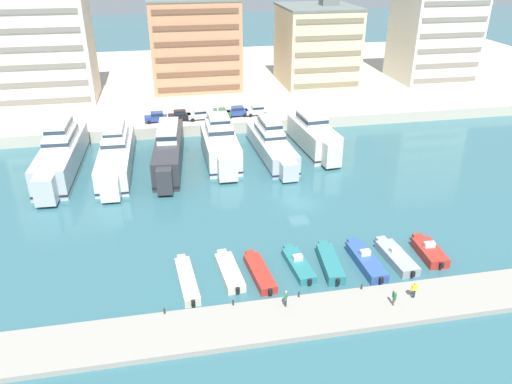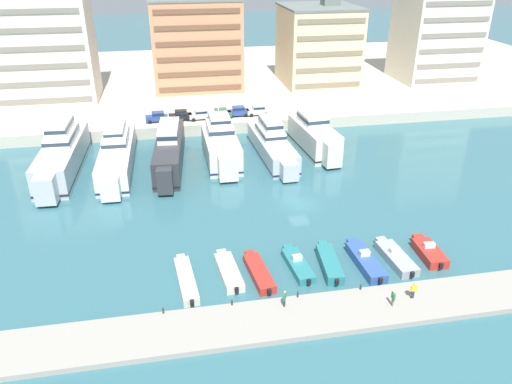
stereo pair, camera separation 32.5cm
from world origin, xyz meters
name	(u,v)px [view 2 (the right image)]	position (x,y,z in m)	size (l,w,h in m)	color
ground_plane	(300,204)	(0.00, 0.00, 0.00)	(400.00, 400.00, 0.00)	#336670
quay_promenade	(232,79)	(0.00, 62.84, 1.00)	(180.00, 70.00, 2.00)	beige
pier_dock	(361,309)	(0.00, -21.57, 0.27)	(120.00, 5.48, 0.55)	#9E998E
yacht_silver_far_left	(62,154)	(-31.71, 16.57, 2.70)	(5.55, 23.22, 8.99)	silver
yacht_white_left	(117,154)	(-23.90, 16.18, 2.32)	(4.89, 22.83, 8.02)	white
yacht_charcoal_mid_left	(169,150)	(-16.15, 16.11, 2.41)	(5.48, 22.03, 7.61)	#333338
yacht_ivory_center_left	(221,145)	(-8.27, 15.94, 2.63)	(4.97, 16.20, 8.87)	silver
yacht_silver_center	(272,144)	(-0.15, 16.29, 2.10)	(5.12, 19.83, 7.68)	silver
yacht_ivory_center_right	(315,137)	(7.11, 17.47, 2.47)	(5.63, 16.23, 7.70)	silver
motorboat_cream_far_left	(186,279)	(-15.57, -14.29, 0.47)	(2.15, 8.20, 0.93)	beige
motorboat_cream_left	(229,271)	(-11.21, -13.64, 0.44)	(2.41, 7.30, 0.89)	beige
motorboat_red_mid_left	(259,272)	(-8.21, -14.38, 0.44)	(2.36, 7.39, 0.89)	red
motorboat_teal_center_left	(298,264)	(-3.95, -13.76, 0.44)	(2.31, 6.95, 1.40)	teal
motorboat_teal_center	(329,263)	(-0.67, -14.26, 0.54)	(2.33, 7.34, 1.09)	teal
motorboat_blue_center_right	(365,261)	(3.17, -14.57, 0.54)	(2.19, 7.80, 1.62)	#33569E
motorboat_grey_mid_right	(395,257)	(6.66, -14.43, 0.49)	(2.49, 7.29, 1.45)	#9EA3A8
motorboat_red_right	(429,252)	(10.60, -14.22, 0.54)	(2.35, 6.14, 1.58)	red
car_blue_far_left	(158,116)	(-17.72, 31.07, 2.97)	(4.17, 2.06, 1.80)	#28428E
car_black_left	(180,115)	(-13.69, 31.25, 2.97)	(4.11, 1.95, 1.80)	black
car_silver_mid_left	(200,114)	(-10.16, 30.95, 2.97)	(4.24, 2.22, 1.80)	#B7BCC1
car_green_center_left	(220,113)	(-6.58, 30.95, 2.97)	(4.20, 2.14, 1.80)	#2D6642
car_blue_center	(238,111)	(-3.25, 31.64, 2.97)	(4.16, 2.05, 1.80)	#28428E
car_silver_center_right	(258,110)	(0.46, 31.55, 2.97)	(4.17, 2.06, 1.80)	#B7BCC1
apartment_block_far_left	(41,32)	(-38.44, 49.26, 15.11)	(18.87, 13.01, 28.11)	silver
apartment_block_left	(196,44)	(-8.70, 53.04, 11.32)	(18.79, 12.65, 20.51)	tan
apartment_block_mid_left	(318,45)	(17.87, 52.58, 10.31)	(15.70, 17.13, 18.51)	beige
apartment_block_center_left	(438,21)	(44.82, 50.93, 14.89)	(16.37, 14.90, 27.66)	silver
pedestrian_near_edge	(393,297)	(2.90, -21.88, 1.55)	(0.24, 0.65, 1.68)	#7A6B56
pedestrian_mid_deck	(285,297)	(-6.89, -20.14, 1.58)	(0.42, 0.61, 1.74)	#282D3D
pedestrian_far_side	(414,289)	(5.23, -21.20, 1.57)	(0.66, 0.31, 1.73)	#282D3D
bollard_west	(163,310)	(-17.89, -19.08, 0.87)	(0.20, 0.20, 0.61)	#2D2D33
bollard_west_mid	(232,302)	(-11.62, -19.08, 0.87)	(0.20, 0.20, 0.61)	#2D2D33
bollard_east_mid	(298,294)	(-5.35, -19.08, 0.87)	(0.20, 0.20, 0.61)	#2D2D33
bollard_east	(361,287)	(0.92, -19.08, 0.87)	(0.20, 0.20, 0.61)	#2D2D33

